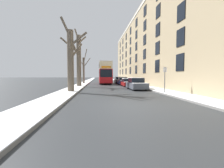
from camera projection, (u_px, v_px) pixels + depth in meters
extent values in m
plane|color=#303335|center=(132.00, 105.00, 8.72)|extent=(320.00, 320.00, 0.00)
cube|color=slate|center=(90.00, 80.00, 60.92)|extent=(2.15, 130.00, 0.13)
cube|color=white|center=(90.00, 80.00, 60.91)|extent=(2.13, 130.00, 0.03)
cube|color=slate|center=(115.00, 80.00, 61.88)|extent=(2.15, 130.00, 0.13)
cube|color=white|center=(115.00, 80.00, 61.87)|extent=(2.13, 130.00, 0.03)
cube|color=tan|center=(152.00, 50.00, 34.56)|extent=(9.00, 51.34, 15.20)
cube|color=black|center=(180.00, 62.00, 14.74)|extent=(0.08, 1.40, 1.70)
cube|color=black|center=(157.00, 66.00, 20.35)|extent=(0.08, 1.40, 1.70)
cube|color=black|center=(144.00, 68.00, 25.96)|extent=(0.08, 1.40, 1.70)
cube|color=black|center=(136.00, 70.00, 31.58)|extent=(0.08, 1.40, 1.70)
cube|color=black|center=(130.00, 71.00, 37.19)|extent=(0.08, 1.40, 1.70)
cube|color=black|center=(126.00, 71.00, 42.80)|extent=(0.08, 1.40, 1.70)
cube|color=black|center=(123.00, 72.00, 48.42)|extent=(0.08, 1.40, 1.70)
cube|color=black|center=(120.00, 72.00, 54.03)|extent=(0.08, 1.40, 1.70)
cube|color=black|center=(180.00, 37.00, 14.60)|extent=(0.08, 1.40, 1.70)
cube|color=black|center=(157.00, 48.00, 20.22)|extent=(0.08, 1.40, 1.70)
cube|color=black|center=(145.00, 54.00, 25.83)|extent=(0.08, 1.40, 1.70)
cube|color=black|center=(136.00, 58.00, 31.44)|extent=(0.08, 1.40, 1.70)
cube|color=black|center=(130.00, 61.00, 37.06)|extent=(0.08, 1.40, 1.70)
cube|color=black|center=(126.00, 63.00, 42.67)|extent=(0.08, 1.40, 1.70)
cube|color=black|center=(123.00, 64.00, 48.28)|extent=(0.08, 1.40, 1.70)
cube|color=black|center=(120.00, 65.00, 53.90)|extent=(0.08, 1.40, 1.70)
cube|color=black|center=(181.00, 12.00, 14.47)|extent=(0.08, 1.40, 1.70)
cube|color=black|center=(158.00, 30.00, 20.09)|extent=(0.08, 1.40, 1.70)
cube|color=black|center=(145.00, 40.00, 25.70)|extent=(0.08, 1.40, 1.70)
cube|color=black|center=(136.00, 46.00, 31.31)|extent=(0.08, 1.40, 1.70)
cube|color=black|center=(130.00, 51.00, 36.92)|extent=(0.08, 1.40, 1.70)
cube|color=black|center=(126.00, 54.00, 42.54)|extent=(0.08, 1.40, 1.70)
cube|color=black|center=(123.00, 57.00, 48.15)|extent=(0.08, 1.40, 1.70)
cube|color=black|center=(120.00, 59.00, 53.76)|extent=(0.08, 1.40, 1.70)
cube|color=black|center=(158.00, 11.00, 19.95)|extent=(0.08, 1.40, 1.70)
cube|color=black|center=(145.00, 25.00, 25.57)|extent=(0.08, 1.40, 1.70)
cube|color=black|center=(136.00, 35.00, 31.18)|extent=(0.08, 1.40, 1.70)
cube|color=black|center=(130.00, 41.00, 36.79)|extent=(0.08, 1.40, 1.70)
cube|color=black|center=(126.00, 45.00, 42.41)|extent=(0.08, 1.40, 1.70)
cube|color=black|center=(123.00, 49.00, 48.02)|extent=(0.08, 1.40, 1.70)
cube|color=black|center=(120.00, 52.00, 53.63)|extent=(0.08, 1.40, 1.70)
cube|color=black|center=(145.00, 11.00, 25.43)|extent=(0.08, 1.40, 1.70)
cube|color=black|center=(136.00, 23.00, 31.05)|extent=(0.08, 1.40, 1.70)
cube|color=black|center=(131.00, 31.00, 36.66)|extent=(0.08, 1.40, 1.70)
cube|color=black|center=(126.00, 37.00, 42.27)|extent=(0.08, 1.40, 1.70)
cube|color=black|center=(123.00, 41.00, 47.89)|extent=(0.08, 1.40, 1.70)
cube|color=black|center=(120.00, 45.00, 53.50)|extent=(0.08, 1.40, 1.70)
cube|color=beige|center=(133.00, 18.00, 33.75)|extent=(0.12, 50.31, 0.44)
cylinder|color=brown|center=(71.00, 62.00, 15.25)|extent=(0.65, 0.65, 6.34)
cylinder|color=brown|center=(70.00, 42.00, 14.25)|extent=(0.56, 2.02, 1.71)
cylinder|color=brown|center=(78.00, 39.00, 15.00)|extent=(1.86, 0.67, 1.45)
cylinder|color=brown|center=(66.00, 27.00, 14.85)|extent=(1.07, 0.65, 1.91)
cylinder|color=brown|center=(70.00, 44.00, 16.18)|extent=(0.64, 2.31, 2.12)
cylinder|color=brown|center=(76.00, 51.00, 15.89)|extent=(1.25, 1.59, 1.89)
cylinder|color=brown|center=(79.00, 61.00, 23.22)|extent=(0.71, 0.71, 7.98)
cylinder|color=brown|center=(82.00, 40.00, 23.53)|extent=(1.29, 1.18, 1.38)
cylinder|color=brown|center=(70.00, 46.00, 22.21)|extent=(2.61, 1.86, 2.17)
cylinder|color=brown|center=(76.00, 52.00, 22.18)|extent=(0.77, 2.13, 1.82)
cylinder|color=brown|center=(77.00, 35.00, 23.44)|extent=(1.00, 1.28, 2.12)
cylinder|color=brown|center=(79.00, 41.00, 22.65)|extent=(0.66, 1.14, 1.55)
cylinder|color=brown|center=(84.00, 71.00, 31.79)|extent=(0.42, 0.42, 5.58)
cylinder|color=brown|center=(81.00, 62.00, 31.61)|extent=(1.24, 0.19, 1.45)
cylinder|color=brown|center=(85.00, 57.00, 30.93)|extent=(1.01, 1.67, 2.91)
cylinder|color=brown|center=(87.00, 63.00, 31.65)|extent=(1.59, 0.39, 2.03)
cube|color=red|center=(105.00, 76.00, 32.99)|extent=(2.48, 10.55, 2.69)
cube|color=beige|center=(105.00, 67.00, 32.88)|extent=(2.43, 10.34, 1.37)
cube|color=beige|center=(105.00, 63.00, 32.84)|extent=(2.43, 10.34, 0.12)
cube|color=black|center=(105.00, 74.00, 32.96)|extent=(2.51, 9.29, 1.40)
cube|color=black|center=(105.00, 66.00, 32.87)|extent=(2.51, 9.29, 1.04)
cube|color=black|center=(106.00, 73.00, 27.73)|extent=(2.23, 0.06, 1.47)
cube|color=orange|center=(106.00, 67.00, 27.66)|extent=(1.74, 0.05, 0.32)
cylinder|color=black|center=(100.00, 82.00, 29.80)|extent=(0.30, 1.06, 1.06)
cylinder|color=black|center=(111.00, 82.00, 30.00)|extent=(0.30, 1.06, 1.06)
cylinder|color=black|center=(100.00, 81.00, 35.89)|extent=(0.30, 1.06, 1.06)
cylinder|color=black|center=(109.00, 81.00, 36.09)|extent=(0.30, 1.06, 1.06)
cube|color=#474C56|center=(136.00, 85.00, 19.01)|extent=(1.85, 4.46, 0.68)
cube|color=black|center=(136.00, 80.00, 19.15)|extent=(1.59, 2.23, 0.59)
cube|color=white|center=(136.00, 78.00, 19.13)|extent=(1.56, 2.12, 0.04)
cube|color=white|center=(140.00, 83.00, 17.41)|extent=(1.67, 1.16, 0.03)
cylinder|color=black|center=(132.00, 88.00, 17.61)|extent=(0.20, 0.64, 0.64)
cylinder|color=black|center=(146.00, 88.00, 17.77)|extent=(0.20, 0.64, 0.64)
cylinder|color=black|center=(128.00, 86.00, 20.27)|extent=(0.20, 0.64, 0.64)
cylinder|color=black|center=(140.00, 86.00, 20.43)|extent=(0.20, 0.64, 0.64)
cube|color=maroon|center=(128.00, 84.00, 24.41)|extent=(1.81, 3.99, 0.58)
cube|color=black|center=(128.00, 80.00, 24.54)|extent=(1.56, 2.00, 0.49)
cube|color=white|center=(128.00, 79.00, 24.52)|extent=(1.52, 1.90, 0.09)
cube|color=white|center=(130.00, 82.00, 22.98)|extent=(1.63, 1.04, 0.07)
cylinder|color=black|center=(124.00, 85.00, 23.15)|extent=(0.20, 0.63, 0.63)
cylinder|color=black|center=(134.00, 85.00, 23.30)|extent=(0.20, 0.63, 0.63)
cylinder|color=black|center=(122.00, 84.00, 25.53)|extent=(0.20, 0.63, 0.63)
cylinder|color=black|center=(131.00, 84.00, 25.68)|extent=(0.20, 0.63, 0.63)
cube|color=navy|center=(123.00, 82.00, 29.27)|extent=(1.71, 3.91, 0.68)
cube|color=black|center=(123.00, 79.00, 29.39)|extent=(1.47, 1.95, 0.58)
cube|color=white|center=(123.00, 77.00, 29.37)|extent=(1.43, 1.86, 0.08)
cube|color=white|center=(124.00, 80.00, 27.87)|extent=(1.54, 1.02, 0.06)
cylinder|color=black|center=(120.00, 83.00, 28.04)|extent=(0.20, 0.63, 0.63)
cylinder|color=black|center=(128.00, 83.00, 28.18)|extent=(0.20, 0.63, 0.63)
cylinder|color=black|center=(118.00, 83.00, 30.37)|extent=(0.20, 0.63, 0.63)
cylinder|color=black|center=(125.00, 83.00, 30.51)|extent=(0.20, 0.63, 0.63)
cube|color=black|center=(119.00, 81.00, 34.46)|extent=(1.80, 3.99, 0.70)
cube|color=black|center=(119.00, 78.00, 34.58)|extent=(1.54, 1.99, 0.58)
cube|color=white|center=(119.00, 77.00, 34.57)|extent=(1.51, 1.89, 0.08)
cube|color=white|center=(120.00, 80.00, 33.03)|extent=(1.62, 1.04, 0.07)
cylinder|color=black|center=(116.00, 82.00, 33.21)|extent=(0.20, 0.64, 0.64)
cylinder|color=black|center=(123.00, 82.00, 33.36)|extent=(0.20, 0.64, 0.64)
cylinder|color=black|center=(115.00, 82.00, 35.59)|extent=(0.20, 0.64, 0.64)
cylinder|color=black|center=(122.00, 82.00, 35.73)|extent=(0.20, 0.64, 0.64)
cylinder|color=black|center=(81.00, 84.00, 25.94)|extent=(0.17, 0.17, 0.78)
cylinder|color=black|center=(80.00, 84.00, 25.90)|extent=(0.17, 0.17, 0.78)
cylinder|color=#47474C|center=(80.00, 79.00, 25.88)|extent=(0.37, 0.37, 0.68)
sphere|color=tan|center=(80.00, 77.00, 25.86)|extent=(0.22, 0.22, 0.22)
cylinder|color=#4C4F54|center=(165.00, 81.00, 14.00)|extent=(0.07, 0.07, 2.55)
cube|color=silver|center=(165.00, 70.00, 13.92)|extent=(0.32, 0.02, 0.44)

